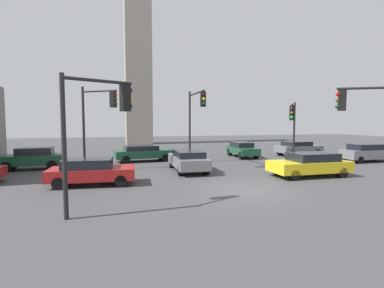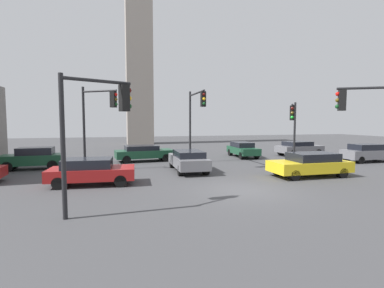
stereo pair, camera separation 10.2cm
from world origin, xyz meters
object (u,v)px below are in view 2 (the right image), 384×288
(car_2, at_px, (144,153))
(car_5, at_px, (34,158))
(traffic_light_1, at_px, (294,121))
(car_3, at_px, (367,153))
(car_6, at_px, (188,160))
(car_8, at_px, (299,148))
(car_4, at_px, (243,149))
(traffic_light_3, at_px, (98,113))
(car_0, at_px, (91,171))
(traffic_light_4, at_px, (196,111))
(traffic_light_2, at_px, (96,116))
(car_1, at_px, (310,164))

(car_2, height_order, car_5, car_5)
(traffic_light_1, xyz_separation_m, car_3, (7.18, 0.39, -2.59))
(car_5, xyz_separation_m, car_6, (10.08, -3.46, -0.05))
(car_2, distance_m, car_3, 18.22)
(car_5, bearing_deg, car_8, -175.28)
(car_5, xyz_separation_m, car_8, (22.50, 2.29, -0.05))
(car_4, xyz_separation_m, car_6, (-6.74, -6.11, 0.01))
(traffic_light_3, xyz_separation_m, car_0, (-0.22, -3.88, -3.12))
(car_5, bearing_deg, traffic_light_4, 171.89)
(traffic_light_4, bearing_deg, car_6, -26.41)
(car_2, xyz_separation_m, car_4, (9.10, 0.53, 0.02))
(traffic_light_1, distance_m, car_4, 6.65)
(traffic_light_2, height_order, car_2, traffic_light_2)
(traffic_light_4, distance_m, car_4, 7.66)
(car_3, relative_size, car_6, 0.86)
(car_2, distance_m, car_8, 14.78)
(car_3, xyz_separation_m, car_5, (-25.22, 2.94, 0.04))
(car_0, relative_size, car_4, 1.04)
(car_1, height_order, car_8, car_1)
(traffic_light_1, height_order, car_8, traffic_light_1)
(car_2, bearing_deg, traffic_light_2, -108.21)
(car_0, distance_m, car_5, 7.50)
(traffic_light_3, distance_m, car_8, 18.93)
(traffic_light_4, bearing_deg, car_5, -95.33)
(traffic_light_4, distance_m, car_6, 4.03)
(traffic_light_1, bearing_deg, car_2, -80.53)
(car_4, distance_m, car_5, 17.03)
(car_3, bearing_deg, car_0, -170.22)
(traffic_light_1, distance_m, traffic_light_3, 13.68)
(car_4, xyz_separation_m, car_8, (5.68, -0.36, 0.01))
(traffic_light_1, bearing_deg, traffic_light_2, -22.06)
(car_1, height_order, car_6, car_1)
(car_8, bearing_deg, car_1, -125.98)
(traffic_light_4, relative_size, car_5, 1.41)
(car_3, bearing_deg, traffic_light_3, 179.26)
(car_2, xyz_separation_m, car_5, (-7.72, -2.12, 0.08))
(traffic_light_4, relative_size, car_8, 1.27)
(car_2, bearing_deg, traffic_light_4, -50.98)
(car_8, bearing_deg, car_6, -159.51)
(traffic_light_4, bearing_deg, car_0, -53.68)
(traffic_light_2, xyz_separation_m, traffic_light_3, (-0.38, 8.85, 0.36))
(car_1, bearing_deg, car_3, -153.38)
(car_3, bearing_deg, car_5, 174.27)
(car_2, relative_size, car_8, 1.09)
(car_4, height_order, car_8, car_4)
(car_0, xyz_separation_m, car_8, (18.32, 8.51, 0.02))
(car_1, bearing_deg, car_8, -121.25)
(car_3, distance_m, car_8, 5.90)
(car_6, bearing_deg, car_1, -117.32)
(car_3, xyz_separation_m, car_8, (-2.72, 5.23, -0.01))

